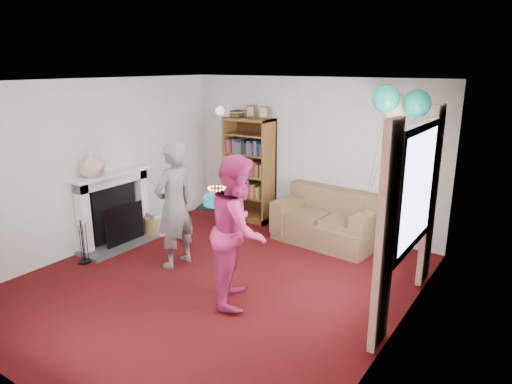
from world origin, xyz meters
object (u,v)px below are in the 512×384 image
Objects in this scene: sofa at (328,222)px; person_striped at (174,205)px; bookcase at (250,170)px; person_magenta at (238,230)px; birthday_cake at (217,201)px.

sofa is 2.45m from person_striped.
bookcase is 2.21m from person_striped.
sofa is at bearing 148.43° from person_striped.
sofa is 0.90× the size of person_striped.
person_magenta is 0.42m from birthday_cake.
birthday_cake is at bearing 69.22° from person_magenta.
person_striped is (-1.35, -1.96, 0.55)m from sofa.
person_magenta is at bearing -86.56° from sofa.
bookcase reaches higher than birthday_cake.
birthday_cake is (-0.27, -0.04, 0.31)m from person_magenta.
person_striped is at bearing 48.17° from person_magenta.
sofa is 2.33m from person_magenta.
bookcase reaches higher than person_magenta.
birthday_cake is (-0.35, -2.29, 0.87)m from sofa.
bookcase is 1.30× the size of sofa.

